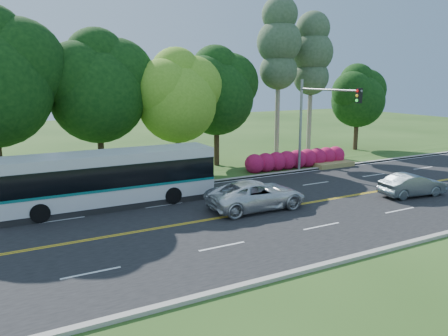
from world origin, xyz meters
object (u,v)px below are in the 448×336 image
transit_bus (109,180)px  suv (256,195)px  sedan (412,185)px  traffic_signal (318,112)px

transit_bus → suv: size_ratio=2.11×
suv → sedan: bearing=-101.8°
transit_bus → traffic_signal: bearing=2.7°
traffic_signal → sedan: size_ratio=1.68×
transit_bus → sedan: transit_bus is taller
transit_bus → sedan: (16.81, -6.52, -0.84)m
traffic_signal → transit_bus: size_ratio=0.59×
traffic_signal → suv: bearing=-149.2°
traffic_signal → transit_bus: bearing=-177.5°
traffic_signal → transit_bus: 15.58m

